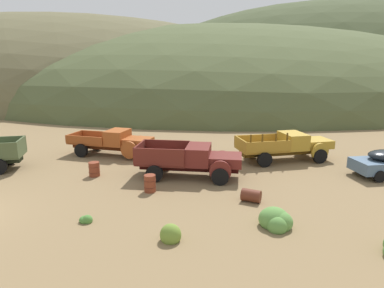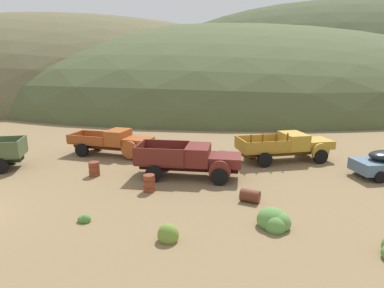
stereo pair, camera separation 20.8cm
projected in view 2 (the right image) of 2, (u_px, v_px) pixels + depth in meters
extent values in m
ellipsoid|color=brown|center=(58.00, 95.00, 71.67)|extent=(109.63, 67.03, 32.39)
ellipsoid|color=#4C5633|center=(219.00, 93.00, 75.45)|extent=(109.60, 89.03, 28.67)
ellipsoid|color=#424C2D|center=(336.00, 88.00, 90.54)|extent=(114.45, 74.73, 44.36)
cube|color=#495735|center=(0.00, 155.00, 20.62)|extent=(3.21, 2.66, 0.12)
cube|color=#495735|center=(4.00, 143.00, 21.43)|extent=(2.69, 0.87, 0.95)
cube|color=#495735|center=(22.00, 146.00, 20.76)|extent=(0.64, 1.92, 0.95)
cylinder|color=black|center=(10.00, 157.00, 21.74)|extent=(1.00, 0.54, 0.96)
cube|color=#51220D|center=(112.00, 146.00, 23.86)|extent=(5.86, 2.08, 0.36)
cube|color=#A34C1E|center=(139.00, 142.00, 23.18)|extent=(2.12, 1.95, 0.55)
cube|color=#B7B2A8|center=(150.00, 143.00, 22.95)|extent=(0.31, 1.10, 0.44)
cylinder|color=#A34C1E|center=(130.00, 150.00, 22.44)|extent=(1.21, 0.42, 1.20)
cylinder|color=#A34C1E|center=(141.00, 144.00, 24.22)|extent=(1.21, 0.42, 1.20)
cube|color=#A34C1E|center=(118.00, 137.00, 23.55)|extent=(1.70, 2.08, 1.05)
cube|color=black|center=(126.00, 135.00, 23.34)|extent=(0.37, 1.54, 0.59)
cube|color=#97471E|center=(92.00, 142.00, 24.24)|extent=(3.27, 2.49, 0.12)
cube|color=#97471E|center=(84.00, 140.00, 23.26)|extent=(2.89, 0.70, 0.55)
cube|color=#97471E|center=(99.00, 134.00, 25.06)|extent=(2.89, 0.70, 0.55)
cube|color=#97471E|center=(76.00, 136.00, 24.54)|extent=(0.50, 1.91, 0.55)
cylinder|color=black|center=(142.00, 147.00, 24.33)|extent=(1.00, 0.47, 0.96)
cylinder|color=black|center=(82.00, 150.00, 23.47)|extent=(1.00, 0.47, 0.96)
cylinder|color=black|center=(97.00, 144.00, 25.34)|extent=(1.00, 0.47, 0.96)
cube|color=black|center=(189.00, 166.00, 19.24)|extent=(5.77, 1.43, 0.36)
cube|color=maroon|center=(225.00, 160.00, 18.84)|extent=(1.93, 1.94, 0.55)
cube|color=#B7B2A8|center=(240.00, 161.00, 18.72)|extent=(0.17, 1.25, 0.44)
cylinder|color=maroon|center=(220.00, 171.00, 17.92)|extent=(1.21, 0.27, 1.20)
cylinder|color=maroon|center=(222.00, 160.00, 19.99)|extent=(1.21, 0.27, 1.20)
cube|color=maroon|center=(198.00, 155.00, 19.00)|extent=(1.47, 2.18, 1.05)
cube|color=black|center=(209.00, 151.00, 18.87)|extent=(0.18, 1.77, 0.59)
cube|color=maroon|center=(163.00, 161.00, 19.41)|extent=(3.04, 2.38, 0.12)
cube|color=maroon|center=(158.00, 157.00, 18.24)|extent=(2.89, 0.31, 0.95)
cube|color=maroon|center=(167.00, 148.00, 20.33)|extent=(2.89, 0.31, 0.95)
cube|color=maroon|center=(140.00, 151.00, 19.48)|extent=(0.26, 2.18, 0.95)
cylinder|color=black|center=(220.00, 177.00, 17.93)|extent=(0.98, 0.35, 0.96)
cylinder|color=black|center=(222.00, 165.00, 20.11)|extent=(0.98, 0.35, 0.96)
cylinder|color=black|center=(154.00, 174.00, 18.45)|extent=(0.98, 0.35, 0.96)
cylinder|color=black|center=(163.00, 162.00, 20.63)|extent=(0.98, 0.35, 0.96)
cube|color=#593D12|center=(285.00, 151.00, 22.48)|extent=(6.19, 2.66, 0.36)
cube|color=#B28928|center=(315.00, 143.00, 22.82)|extent=(2.36, 2.25, 0.55)
cube|color=#B7B2A8|center=(327.00, 143.00, 23.00)|extent=(0.41, 1.20, 0.44)
cylinder|color=#B28928|center=(320.00, 152.00, 21.84)|extent=(1.20, 0.50, 1.20)
cylinder|color=#B28928|center=(304.00, 145.00, 23.86)|extent=(1.20, 0.50, 1.20)
cube|color=#B28928|center=(293.00, 141.00, 22.43)|extent=(1.93, 2.37, 1.05)
cube|color=black|center=(302.00, 137.00, 22.50)|extent=(0.53, 1.69, 0.59)
cube|color=#A47826|center=(262.00, 149.00, 22.09)|extent=(3.58, 2.92, 0.12)
cube|color=#A47826|center=(269.00, 147.00, 20.97)|extent=(3.02, 0.95, 0.70)
cube|color=#A47826|center=(256.00, 140.00, 23.01)|extent=(3.02, 0.95, 0.70)
cube|color=#A47826|center=(241.00, 144.00, 21.70)|extent=(0.69, 2.09, 0.70)
cube|color=#593D12|center=(251.00, 139.00, 20.59)|extent=(0.10, 0.10, 0.50)
cube|color=#593D12|center=(263.00, 138.00, 20.74)|extent=(0.10, 0.10, 0.50)
cube|color=#593D12|center=(276.00, 137.00, 20.92)|extent=(0.10, 0.10, 0.50)
cube|color=#593D12|center=(288.00, 137.00, 21.08)|extent=(0.10, 0.10, 0.50)
cylinder|color=black|center=(320.00, 157.00, 21.85)|extent=(1.00, 0.53, 0.96)
cylinder|color=black|center=(303.00, 148.00, 23.98)|extent=(1.00, 0.53, 0.96)
cylinder|color=black|center=(265.00, 160.00, 21.07)|extent=(1.00, 0.53, 0.96)
cylinder|color=black|center=(252.00, 151.00, 23.20)|extent=(1.00, 0.53, 0.96)
cylinder|color=black|center=(380.00, 177.00, 18.28)|extent=(0.71, 0.35, 0.68)
cylinder|color=black|center=(359.00, 167.00, 20.04)|extent=(0.71, 0.35, 0.68)
cylinder|color=brown|center=(94.00, 169.00, 19.45)|extent=(0.62, 0.62, 0.85)
torus|color=#552315|center=(94.00, 166.00, 19.41)|extent=(0.66, 0.66, 0.03)
torus|color=#552315|center=(94.00, 172.00, 19.49)|extent=(0.66, 0.66, 0.03)
cylinder|color=brown|center=(149.00, 183.00, 17.04)|extent=(0.60, 0.60, 0.90)
torus|color=#552315|center=(149.00, 180.00, 17.00)|extent=(0.64, 0.64, 0.03)
torus|color=#552315|center=(149.00, 186.00, 17.09)|extent=(0.64, 0.64, 0.03)
cylinder|color=#5B2819|center=(250.00, 196.00, 15.79)|extent=(1.06, 0.90, 0.61)
ellipsoid|color=#5B8E42|center=(278.00, 222.00, 13.26)|extent=(1.03, 0.93, 0.89)
ellipsoid|color=#5B8E42|center=(272.00, 220.00, 13.42)|extent=(1.24, 1.12, 1.02)
ellipsoid|color=#5B8E42|center=(275.00, 226.00, 13.01)|extent=(0.81, 0.73, 0.77)
ellipsoid|color=olive|center=(310.00, 148.00, 25.53)|extent=(0.60, 0.54, 0.52)
ellipsoid|color=olive|center=(311.00, 147.00, 25.47)|extent=(0.63, 0.57, 0.62)
ellipsoid|color=#4C8438|center=(83.00, 219.00, 13.84)|extent=(0.48, 0.44, 0.35)
ellipsoid|color=#4C8438|center=(86.00, 219.00, 13.81)|extent=(0.43, 0.39, 0.42)
ellipsoid|color=olive|center=(168.00, 235.00, 12.31)|extent=(0.81, 0.73, 0.86)
ellipsoid|color=olive|center=(168.00, 235.00, 12.53)|extent=(0.52, 0.46, 0.43)
ellipsoid|color=#3D702D|center=(249.00, 149.00, 25.13)|extent=(0.69, 0.62, 0.59)
ellipsoid|color=#3D702D|center=(248.00, 150.00, 24.90)|extent=(0.54, 0.49, 0.58)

